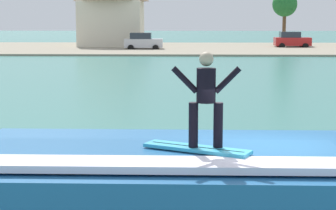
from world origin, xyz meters
The scene contains 9 objects.
wave_crest centered at (-1.91, -0.26, 0.68)m, with size 7.17×4.16×1.44m.
surfboard centered at (-1.33, -0.81, 1.47)m, with size 1.85×1.19×0.06m.
surfer centered at (-1.18, -0.83, 2.40)m, with size 1.16×0.32×1.61m.
shoreline_bank centered at (0.00, 54.59, 0.09)m, with size 120.00×23.23×0.18m.
car_near_shore centered at (-6.15, 51.79, 0.94)m, with size 3.97×2.02×1.86m.
car_far_shore centered at (10.11, 56.20, 0.95)m, with size 3.94×2.25×1.86m.
house_with_chimney centered at (-10.24, 58.16, 4.23)m, with size 8.72×8.72×7.84m.
tree_tall_bare centered at (10.03, 61.27, 4.88)m, with size 2.95×2.95×6.43m.
tree_short_bushy centered at (-10.79, 63.11, 4.36)m, with size 3.45×3.45×6.14m.
Camera 1 is at (-1.49, -10.63, 3.71)m, focal length 63.60 mm.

